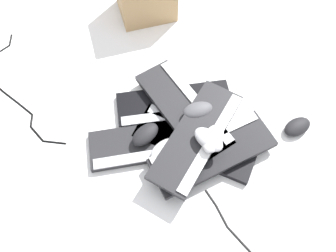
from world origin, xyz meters
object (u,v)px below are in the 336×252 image
keyboard_5 (197,136)px  mouse_4 (145,134)px  keyboard_0 (195,142)px  keyboard_1 (175,104)px  mouse_2 (213,139)px  keyboard_4 (212,152)px  mouse_1 (165,149)px  mouse_0 (209,139)px  mouse_3 (198,110)px  keyboard_2 (151,143)px  keyboard_3 (183,109)px  mouse_5 (297,127)px

keyboard_5 → mouse_4: 0.18m
keyboard_0 → keyboard_1: size_ratio=0.98×
keyboard_1 → mouse_2: bearing=-32.6°
keyboard_4 → mouse_1: bearing=-157.5°
keyboard_0 → mouse_1: 0.13m
keyboard_0 → mouse_1: mouse_1 is taller
mouse_0 → keyboard_1: bearing=161.7°
keyboard_0 → mouse_4: mouse_4 is taller
mouse_3 → keyboard_1: bearing=-56.1°
mouse_0 → mouse_3: (-0.08, 0.11, -0.03)m
mouse_4 → mouse_1: bearing=95.0°
keyboard_2 → keyboard_0: bearing=26.7°
mouse_2 → mouse_3: size_ratio=1.00×
keyboard_3 → mouse_1: 0.18m
keyboard_2 → mouse_1: bearing=-14.2°
mouse_3 → mouse_5: size_ratio=1.00×
keyboard_4 → mouse_3: (-0.10, 0.11, 0.04)m
keyboard_3 → mouse_5: size_ratio=4.12×
mouse_1 → mouse_2: size_ratio=1.00×
keyboard_0 → keyboard_1: same height
keyboard_0 → mouse_4: 0.18m
keyboard_5 → mouse_2: mouse_2 is taller
keyboard_3 → mouse_2: 0.19m
keyboard_0 → mouse_5: (0.32, 0.21, 0.01)m
keyboard_3 → keyboard_4: (0.16, -0.12, 0.00)m
keyboard_0 → keyboard_2: same height
mouse_1 → mouse_2: mouse_2 is taller
mouse_0 → keyboard_2: bearing=-146.3°
mouse_3 → mouse_4: 0.21m
keyboard_4 → mouse_1: mouse_1 is taller
mouse_1 → mouse_3: mouse_3 is taller
keyboard_0 → mouse_4: size_ratio=4.02×
keyboard_2 → mouse_5: 0.54m
keyboard_0 → keyboard_1: (-0.13, 0.11, 0.00)m
keyboard_3 → mouse_3: mouse_3 is taller
keyboard_1 → mouse_1: bearing=-75.4°
keyboard_4 → mouse_0: size_ratio=3.97×
keyboard_0 → keyboard_3: (-0.09, 0.09, 0.03)m
mouse_2 → mouse_4: 0.24m
keyboard_1 → mouse_4: mouse_4 is taller
keyboard_5 → mouse_1: bearing=-135.7°
keyboard_0 → keyboard_4: 0.08m
keyboard_3 → mouse_2: bearing=-34.6°
keyboard_1 → mouse_5: (0.45, 0.10, 0.01)m
keyboard_3 → mouse_4: size_ratio=4.12×
keyboard_1 → keyboard_4: size_ratio=1.03×
keyboard_2 → mouse_3: 0.21m
keyboard_4 → mouse_2: 0.07m
keyboard_3 → mouse_3: 0.07m
mouse_1 → mouse_0: bearing=-34.2°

